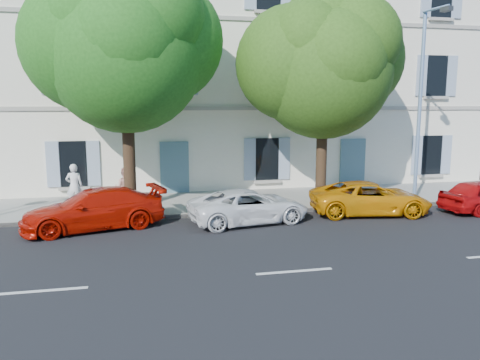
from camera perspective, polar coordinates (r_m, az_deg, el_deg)
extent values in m
plane|color=black|center=(15.78, 1.96, -6.15)|extent=(90.00, 90.00, 0.00)
cube|color=#A09E96|center=(19.99, -1.13, -2.64)|extent=(36.00, 4.50, 0.15)
cube|color=#9E998E|center=(17.91, 0.19, -4.02)|extent=(36.00, 0.16, 0.16)
cube|color=white|center=(25.30, -3.73, 13.32)|extent=(28.00, 7.00, 12.00)
imported|color=#B71305|center=(16.57, -17.40, -3.40)|extent=(5.02, 3.02, 1.36)
imported|color=white|center=(16.65, 1.10, -3.21)|extent=(4.58, 2.68, 1.20)
imported|color=orange|center=(18.61, 15.57, -2.13)|extent=(4.81, 2.76, 1.26)
cylinder|color=#3A2819|center=(18.37, -13.34, 2.12)|extent=(0.46, 0.46, 3.68)
ellipsoid|color=#2C7D20|center=(18.33, -13.82, 14.77)|extent=(5.89, 5.89, 6.48)
cylinder|color=#3A2819|center=(19.43, 9.87, 2.06)|extent=(0.44, 0.44, 3.31)
ellipsoid|color=#3C6F1C|center=(19.33, 10.18, 12.92)|extent=(5.38, 5.38, 5.91)
cylinder|color=#7293BF|center=(20.86, 21.05, 8.08)|extent=(0.15, 0.15, 7.68)
cylinder|color=#7293BF|center=(20.63, 22.76, 18.71)|extent=(0.29, 1.34, 0.10)
cube|color=#383A3D|center=(20.06, 23.88, 18.52)|extent=(0.30, 0.46, 0.17)
imported|color=white|center=(19.32, -19.54, -0.71)|extent=(0.66, 0.45, 1.76)
imported|color=tan|center=(18.85, -13.85, -0.92)|extent=(0.91, 0.78, 1.61)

